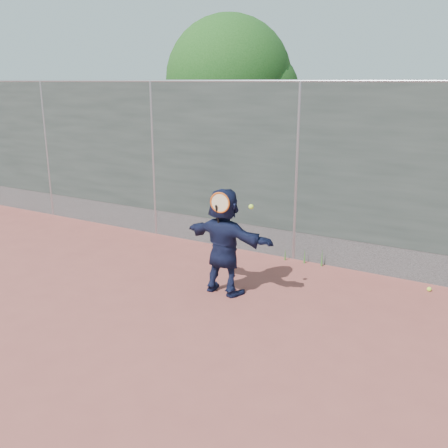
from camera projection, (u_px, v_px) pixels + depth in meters
The scene contains 7 objects.
ground at pixel (179, 347), 5.84m from camera, with size 80.00×80.00×0.00m, color #9E4C42.
player at pixel (224, 241), 7.16m from camera, with size 1.45×0.46×1.57m, color #161C3C.
ball_ground at pixel (429, 289), 7.39m from camera, with size 0.07×0.07×0.07m, color #C5F837.
fence at pixel (297, 169), 8.32m from camera, with size 20.00×0.06×3.03m.
swing_action at pixel (223, 204), 6.79m from camera, with size 0.62×0.16×0.51m.
tree_left at pixel (236, 84), 11.85m from camera, with size 3.15×3.00×4.53m.
weed_clump at pixel (307, 256), 8.48m from camera, with size 0.68×0.07×0.30m.
Camera 1 is at (3.06, -4.25, 3.01)m, focal length 40.00 mm.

